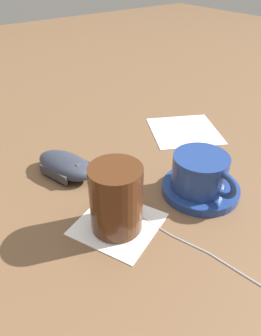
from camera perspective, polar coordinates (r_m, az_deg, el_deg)
name	(u,v)px	position (r m, az deg, el deg)	size (l,w,h in m)	color
ground_plane	(167,185)	(0.56, 6.29, -2.97)	(3.00, 3.00, 0.00)	brown
saucer	(200,189)	(0.55, 12.07, -3.56)	(0.13, 0.13, 0.01)	navy
coffee_cup	(201,172)	(0.53, 12.12, -0.72)	(0.12, 0.09, 0.06)	navy
computer_mouse	(65,165)	(0.59, -11.28, 0.49)	(0.13, 0.09, 0.04)	#2D3342
mouse_cable	(173,233)	(0.48, 7.50, -11.17)	(0.33, 0.07, 0.00)	gray
napkin_under_glass	(118,224)	(0.49, -2.18, -9.64)	(0.11, 0.11, 0.00)	white
drinking_glass	(116,198)	(0.45, -2.51, -5.32)	(0.07, 0.07, 0.10)	#4C2814
napkin_spare	(184,131)	(0.73, 9.37, 6.44)	(0.14, 0.14, 0.00)	white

